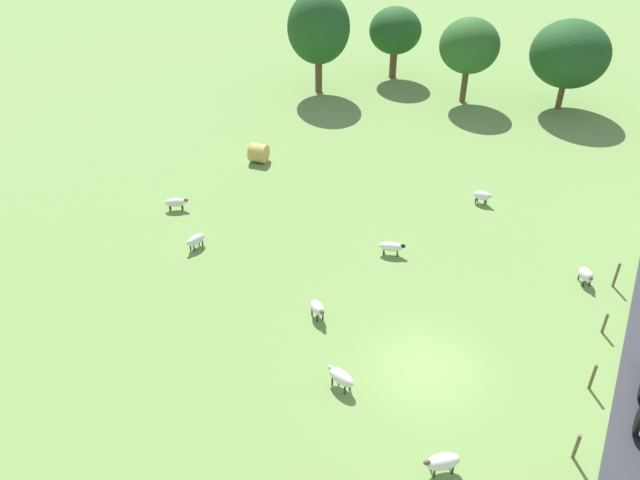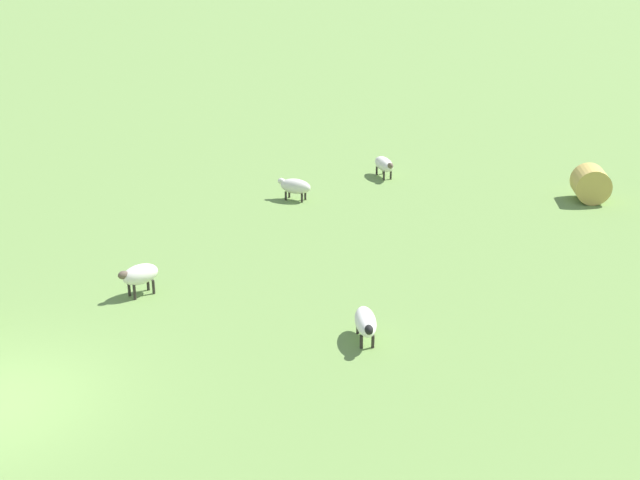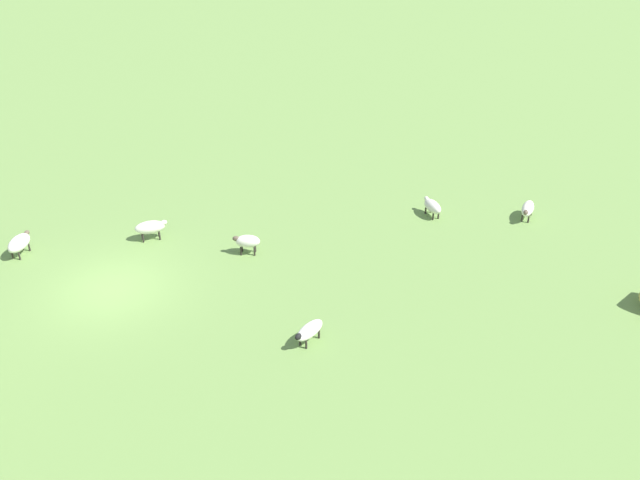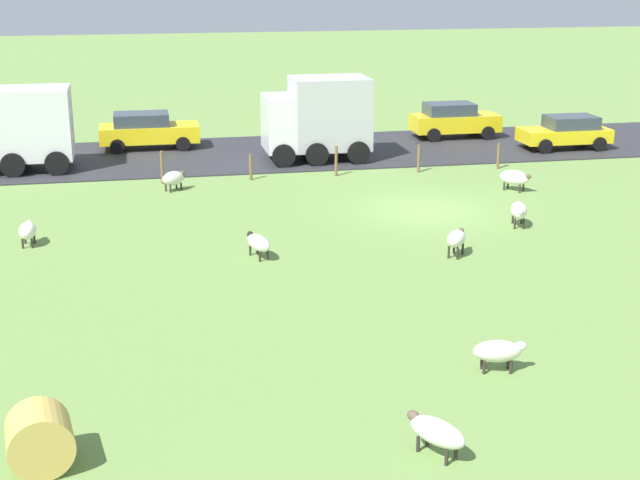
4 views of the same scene
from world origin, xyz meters
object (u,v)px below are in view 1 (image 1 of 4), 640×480
object	(u,v)px
sheep_2	(176,202)
sheep_5	(586,275)
tree_0	(395,31)
sheep_1	(341,377)
sheep_3	(195,240)
tree_1	(469,46)
tree_2	(570,54)
sheep_0	(391,247)
hay_bale_0	(259,153)
tree_4	(319,28)
sheep_4	(442,462)
sheep_7	(482,196)
sheep_6	(318,308)

from	to	relation	value
sheep_2	sheep_5	world-z (taller)	sheep_5
sheep_5	tree_0	size ratio (longest dim) A/B	0.19
sheep_1	sheep_3	distance (m)	11.37
sheep_1	sheep_3	world-z (taller)	sheep_1
sheep_5	tree_1	distance (m)	21.68
tree_2	sheep_0	bearing A→B (deg)	-99.62
sheep_0	hay_bale_0	bearing A→B (deg)	154.27
tree_4	sheep_5	bearing A→B (deg)	-34.66
sheep_4	hay_bale_0	distance (m)	23.13
sheep_1	sheep_5	world-z (taller)	sheep_1
sheep_4	sheep_5	distance (m)	12.80
sheep_4	sheep_7	size ratio (longest dim) A/B	1.21
sheep_7	tree_1	xyz separation A→B (m)	(-5.25, 13.43, 3.57)
sheep_1	sheep_6	world-z (taller)	sheep_1
sheep_1	sheep_7	xyz separation A→B (m)	(0.95, 15.47, -0.05)
sheep_6	tree_1	world-z (taller)	tree_1
tree_0	tree_4	world-z (taller)	tree_4
sheep_4	tree_1	distance (m)	32.10
tree_0	sheep_5	bearing A→B (deg)	-48.72
sheep_6	sheep_7	bearing A→B (deg)	74.08
sheep_7	tree_0	xyz separation A→B (m)	(-11.63, 15.56, 3.17)
sheep_2	hay_bale_0	bearing A→B (deg)	82.13
sheep_1	hay_bale_0	xyz separation A→B (m)	(-12.43, 13.98, 0.02)
sheep_2	sheep_7	xyz separation A→B (m)	(14.31, 8.28, 0.02)
sheep_3	tree_2	world-z (taller)	tree_2
sheep_3	sheep_7	world-z (taller)	sheep_7
hay_bale_0	tree_4	bearing A→B (deg)	100.00
tree_2	sheep_7	bearing A→B (deg)	-94.49
sheep_0	sheep_4	world-z (taller)	sheep_4
sheep_2	tree_2	size ratio (longest dim) A/B	0.20
sheep_0	sheep_3	world-z (taller)	sheep_3
sheep_3	tree_0	distance (m)	26.40
sheep_0	tree_4	world-z (taller)	tree_4
tree_1	sheep_1	bearing A→B (deg)	-81.54
tree_4	sheep_2	bearing A→B (deg)	-86.51
sheep_0	tree_1	xyz separation A→B (m)	(-2.71, 20.15, 3.59)
sheep_2	tree_4	bearing A→B (deg)	93.49
tree_4	sheep_0	bearing A→B (deg)	-52.72
tree_4	sheep_4	bearing A→B (deg)	-55.28
tree_2	tree_4	world-z (taller)	tree_4
hay_bale_0	tree_1	size ratio (longest dim) A/B	0.19
tree_1	sheep_4	bearing A→B (deg)	-73.93
sheep_1	sheep_4	size ratio (longest dim) A/B	1.05
hay_bale_0	tree_0	world-z (taller)	tree_0
sheep_3	sheep_5	world-z (taller)	sheep_5
sheep_6	hay_bale_0	bearing A→B (deg)	131.96
sheep_3	sheep_0	bearing A→B (deg)	24.29
sheep_1	sheep_4	bearing A→B (deg)	-21.12
tree_2	sheep_4	bearing A→B (deg)	-85.83
sheep_2	tree_1	xyz separation A→B (m)	(9.06, 21.71, 3.59)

